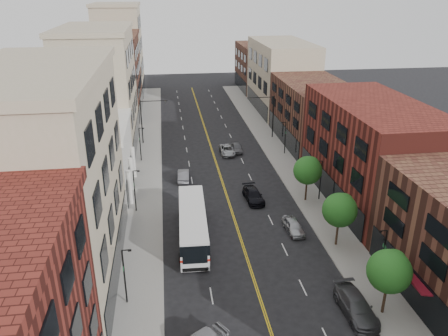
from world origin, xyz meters
name	(u,v)px	position (x,y,z in m)	size (l,w,h in m)	color
sidewalk_left	(147,173)	(-10.00, 35.00, 0.07)	(4.00, 110.00, 0.15)	gray
sidewalk_right	(287,166)	(10.00, 35.00, 0.07)	(4.00, 110.00, 0.15)	gray
bldg_l_tanoffice	(49,184)	(-17.00, 13.00, 9.00)	(10.00, 22.00, 18.00)	tan
bldg_l_white	(88,160)	(-17.00, 31.00, 4.00)	(10.00, 14.00, 8.00)	silver
bldg_l_far_a	(100,91)	(-17.00, 48.00, 9.00)	(10.00, 20.00, 18.00)	tan
bldg_l_far_b	(113,76)	(-17.00, 68.00, 7.50)	(10.00, 20.00, 15.00)	#502920
bldg_l_far_c	(120,51)	(-17.00, 86.00, 10.00)	(10.00, 16.00, 20.00)	tan
bldg_r_mid	(371,152)	(17.00, 24.00, 6.00)	(10.00, 22.00, 12.00)	#5B1E18
bldg_r_far_a	(313,113)	(17.00, 45.00, 5.00)	(10.00, 20.00, 10.00)	#502920
bldg_r_far_b	(281,76)	(17.00, 66.00, 7.00)	(10.00, 22.00, 14.00)	tan
bldg_r_far_c	(260,67)	(17.00, 86.00, 5.50)	(10.00, 18.00, 11.00)	#502920
tree_r_1	(390,270)	(9.39, 4.07, 4.13)	(3.40, 3.40, 5.59)	black
tree_r_2	(340,209)	(9.39, 14.07, 4.13)	(3.40, 3.40, 5.59)	black
tree_r_3	(308,169)	(9.39, 24.07, 4.13)	(3.40, 3.40, 5.59)	black
lamp_l_1	(125,273)	(-10.95, 8.00, 2.97)	(0.81, 0.55, 5.05)	black
lamp_l_2	(135,189)	(-10.95, 24.00, 2.97)	(0.81, 0.55, 5.05)	black
lamp_l_3	(140,142)	(-10.95, 40.00, 2.97)	(0.81, 0.55, 5.05)	black
lamp_r_1	(383,252)	(10.95, 8.00, 2.97)	(0.81, 0.55, 5.05)	black
lamp_r_2	(320,178)	(10.95, 24.00, 2.97)	(0.81, 0.55, 5.05)	black
lamp_r_3	(285,136)	(10.95, 40.00, 2.97)	(0.81, 0.55, 5.05)	black
signal_mast_left	(146,116)	(-10.27, 48.00, 4.65)	(4.49, 0.18, 7.20)	black
signal_mast_right	(269,112)	(10.27, 48.00, 4.65)	(4.49, 0.18, 7.20)	black
city_bus	(193,223)	(-4.88, 17.36, 1.84)	(3.30, 12.40, 3.16)	silver
car_parked_mid	(356,306)	(7.14, 4.25, 0.77)	(2.16, 5.32, 1.54)	#424347
car_parked_far	(293,226)	(5.80, 17.21, 0.68)	(1.60, 3.97, 1.35)	#ABAEB3
car_lane_behind	(183,175)	(-5.11, 32.19, 0.69)	(1.47, 4.21, 1.39)	#56565B
car_lane_a	(253,195)	(3.02, 25.00, 0.69)	(1.94, 4.78, 1.39)	black
car_lane_b	(227,150)	(2.17, 41.28, 0.65)	(2.15, 4.66, 1.29)	#9DA0A4
car_lane_c	(237,148)	(3.80, 42.00, 0.66)	(1.55, 3.85, 1.31)	#55555A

